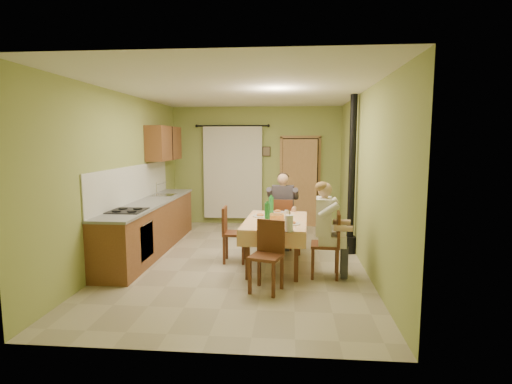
# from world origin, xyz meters

# --- Properties ---
(floor) EXTENTS (4.00, 6.00, 0.01)m
(floor) POSITION_xyz_m (0.00, 0.00, 0.00)
(floor) COLOR tan
(floor) RESTS_ON ground
(room_shell) EXTENTS (4.04, 6.04, 2.82)m
(room_shell) POSITION_xyz_m (0.00, 0.00, 1.82)
(room_shell) COLOR #94A052
(room_shell) RESTS_ON ground
(kitchen_run) EXTENTS (0.64, 3.64, 1.56)m
(kitchen_run) POSITION_xyz_m (-1.71, 0.40, 0.48)
(kitchen_run) COLOR brown
(kitchen_run) RESTS_ON ground
(upper_cabinets) EXTENTS (0.35, 1.40, 0.70)m
(upper_cabinets) POSITION_xyz_m (-1.82, 1.70, 1.95)
(upper_cabinets) COLOR brown
(upper_cabinets) RESTS_ON room_shell
(curtain) EXTENTS (1.70, 0.07, 2.22)m
(curtain) POSITION_xyz_m (-0.55, 2.90, 1.26)
(curtain) COLOR black
(curtain) RESTS_ON ground
(doorway) EXTENTS (0.96, 0.23, 2.15)m
(doorway) POSITION_xyz_m (1.04, 2.93, 1.05)
(doorway) COLOR black
(doorway) RESTS_ON ground
(dining_table) EXTENTS (1.05, 1.66, 0.76)m
(dining_table) POSITION_xyz_m (0.60, -0.29, 0.38)
(dining_table) COLOR #EBB17A
(dining_table) RESTS_ON ground
(tableware) EXTENTS (0.77, 1.61, 0.33)m
(tableware) POSITION_xyz_m (0.60, -0.40, 0.83)
(tableware) COLOR white
(tableware) RESTS_ON dining_table
(chair_far) EXTENTS (0.41, 0.41, 0.94)m
(chair_far) POSITION_xyz_m (0.69, 0.80, 0.29)
(chair_far) COLOR #552B17
(chair_far) RESTS_ON ground
(chair_near) EXTENTS (0.49, 0.49, 0.95)m
(chair_near) POSITION_xyz_m (0.52, -1.38, 0.29)
(chair_near) COLOR #552B17
(chair_near) RESTS_ON ground
(chair_right) EXTENTS (0.44, 0.44, 0.97)m
(chair_right) POSITION_xyz_m (1.36, -0.72, 0.29)
(chair_right) COLOR #552B17
(chair_right) RESTS_ON ground
(chair_left) EXTENTS (0.38, 0.38, 0.92)m
(chair_left) POSITION_xyz_m (-0.10, -0.11, 0.29)
(chair_left) COLOR #552B17
(chair_left) RESTS_ON ground
(man_far) EXTENTS (0.60, 0.48, 1.39)m
(man_far) POSITION_xyz_m (0.69, 0.81, 0.88)
(man_far) COLOR #38333D
(man_far) RESTS_ON chair_far
(man_right) EXTENTS (0.48, 0.60, 1.39)m
(man_right) POSITION_xyz_m (1.35, -0.72, 0.88)
(man_right) COLOR silver
(man_right) RESTS_ON chair_right
(stove_flue) EXTENTS (0.24, 0.24, 2.80)m
(stove_flue) POSITION_xyz_m (1.90, 0.60, 1.02)
(stove_flue) COLOR black
(stove_flue) RESTS_ON ground
(picture_back) EXTENTS (0.19, 0.03, 0.23)m
(picture_back) POSITION_xyz_m (0.25, 2.97, 1.75)
(picture_back) COLOR black
(picture_back) RESTS_ON room_shell
(picture_right) EXTENTS (0.03, 0.31, 0.21)m
(picture_right) POSITION_xyz_m (1.97, 1.20, 1.85)
(picture_right) COLOR brown
(picture_right) RESTS_ON room_shell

